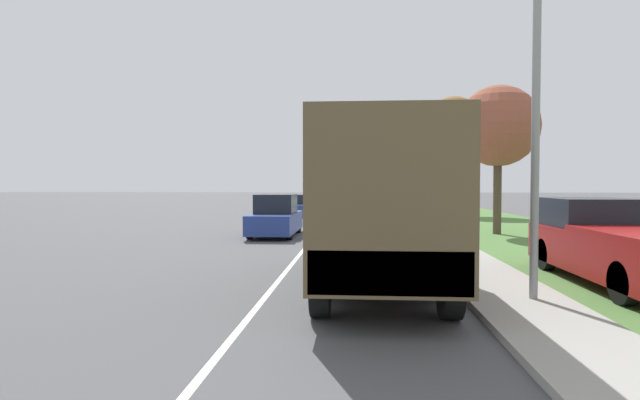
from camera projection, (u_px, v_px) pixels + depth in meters
name	position (u px, v px, depth m)	size (l,w,h in m)	color
ground_plane	(334.00, 212.00, 37.31)	(180.00, 180.00, 0.00)	#4C4C4F
lane_centre_stripe	(334.00, 212.00, 37.31)	(0.12, 120.00, 0.00)	silver
sidewalk_right	(395.00, 212.00, 36.98)	(1.80, 120.00, 0.12)	#9E9B93
grass_strip_right	(455.00, 213.00, 36.66)	(7.00, 120.00, 0.02)	#4C7538
military_truck	(379.00, 202.00, 9.80)	(2.31, 6.83, 3.19)	#545B3D
car_nearest_ahead	(276.00, 217.00, 20.23)	(1.72, 4.34, 1.69)	navy
car_second_ahead	(305.00, 206.00, 33.21)	(1.82, 4.31, 1.40)	navy
car_third_ahead	(354.00, 199.00, 45.23)	(1.74, 4.76, 1.58)	#B7BABF
car_fourth_ahead	(328.00, 196.00, 59.25)	(1.93, 4.74, 1.55)	tan
pickup_truck	(616.00, 243.00, 10.50)	(1.96, 5.35, 1.75)	maroon
lamp_post	(523.00, 76.00, 8.53)	(1.69, 0.24, 6.34)	gray
tree_mid_right	(498.00, 127.00, 20.70)	(3.36, 3.36, 6.18)	#4C3D2D
tree_far_right	(454.00, 126.00, 33.70)	(3.98, 3.98, 8.00)	brown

